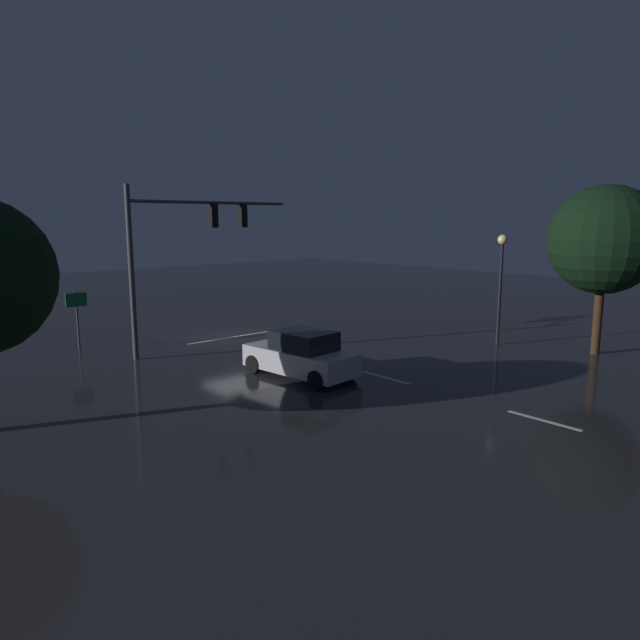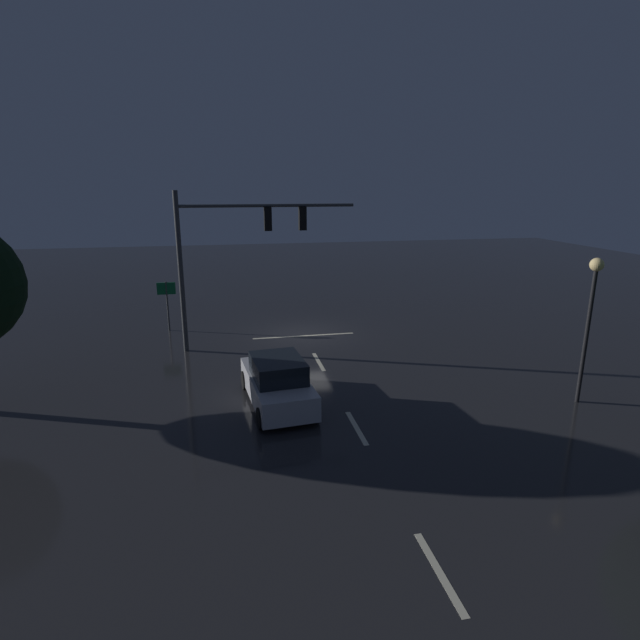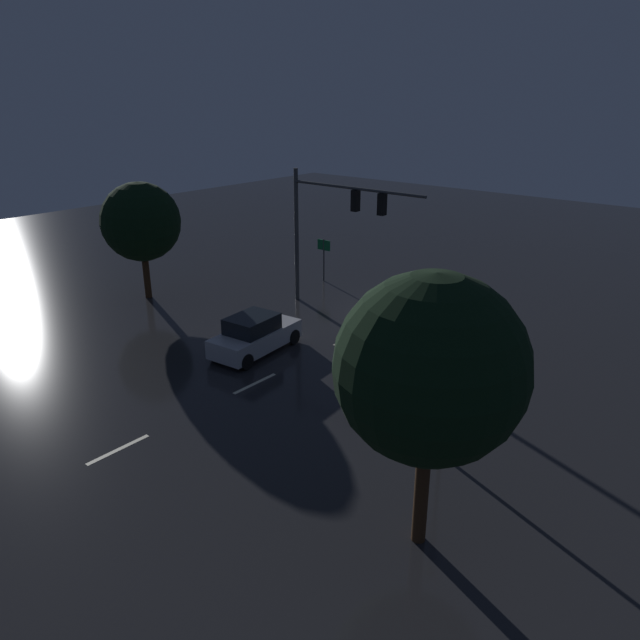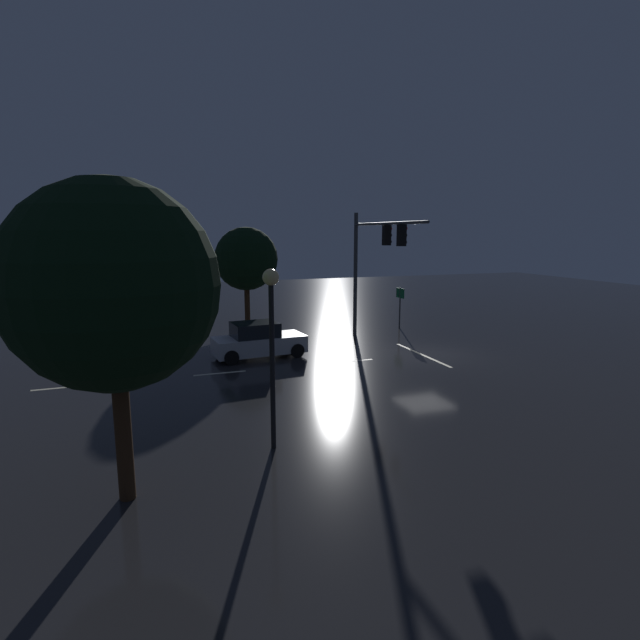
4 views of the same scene
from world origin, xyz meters
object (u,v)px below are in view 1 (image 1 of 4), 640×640
tree_left_near (604,240)px  traffic_signal_assembly (184,237)px  street_lamp_left_kerb (501,268)px  route_sign (77,308)px  car_approaching (301,355)px

tree_left_near → traffic_signal_assembly: bearing=-43.7°
street_lamp_left_kerb → route_sign: street_lamp_left_kerb is taller
car_approaching → street_lamp_left_kerb: size_ratio=0.91×
traffic_signal_assembly → route_sign: (3.44, -3.47, -3.04)m
tree_left_near → car_approaching: bearing=-25.5°
tree_left_near → route_sign: bearing=-44.0°
car_approaching → route_sign: route_sign is taller
traffic_signal_assembly → tree_left_near: size_ratio=1.10×
car_approaching → street_lamp_left_kerb: street_lamp_left_kerb is taller
traffic_signal_assembly → street_lamp_left_kerb: traffic_signal_assembly is taller
car_approaching → tree_left_near: size_ratio=0.64×
tree_left_near → street_lamp_left_kerb: bearing=-68.3°
traffic_signal_assembly → route_sign: size_ratio=3.04×
route_sign → traffic_signal_assembly: bearing=134.7°
car_approaching → tree_left_near: bearing=154.5°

